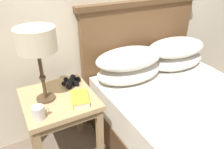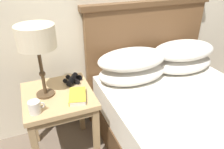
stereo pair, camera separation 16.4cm
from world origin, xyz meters
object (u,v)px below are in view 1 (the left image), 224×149
Objects in this scene: binoculars_pair at (71,82)px; coffee_mug at (39,112)px; nightstand at (60,107)px; bed at (203,132)px; book_on_nightstand at (80,98)px; table_lamp at (36,42)px.

binoculars_pair is 1.54× the size of coffee_mug.
bed is at bearing -31.74° from nightstand.
bed is at bearing -29.67° from book_on_nightstand.
bed is (0.91, -0.56, -0.19)m from nightstand.
coffee_mug is (-0.09, -0.19, -0.38)m from table_lamp.
coffee_mug reaches higher than book_on_nightstand.
binoculars_pair is 0.43m from coffee_mug.
table_lamp reaches higher than book_on_nightstand.
coffee_mug is (-1.08, 0.39, 0.32)m from bed.
book_on_nightstand is at bearing 11.41° from coffee_mug.
book_on_nightstand is (-0.79, 0.45, 0.29)m from bed.
bed is 19.90× the size of coffee_mug.
table_lamp reaches higher than coffee_mug.
binoculars_pair reaches higher than nightstand.
coffee_mug reaches higher than nightstand.
bed is 4.00× the size of table_lamp.
book_on_nightstand is 0.29m from coffee_mug.
binoculars_pair is at bearing 84.73° from book_on_nightstand.
table_lamp is (-0.99, 0.58, 0.69)m from bed.
bed is at bearing -30.40° from table_lamp.
coffee_mug is (-0.29, -0.06, 0.03)m from book_on_nightstand.
nightstand is 0.52m from table_lamp.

